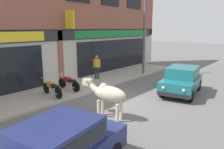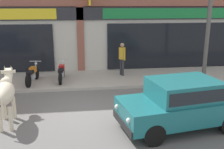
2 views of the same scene
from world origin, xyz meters
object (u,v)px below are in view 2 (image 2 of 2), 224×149
Objects in this scene: car_0 at (181,101)px; motorcycle_1 at (62,72)px; utility_pole at (210,8)px; cow at (6,92)px; motorcycle_0 at (32,75)px; pedestrian at (122,56)px.

motorcycle_1 is (-3.70, 4.98, -0.31)m from car_0.
car_0 is 5.52m from utility_pole.
utility_pole reaches higher than cow.
motorcycle_0 is at bearing 174.92° from utility_pole.
motorcycle_1 is 7.07m from utility_pole.
pedestrian is at bearing 10.92° from motorcycle_1.
motorcycle_1 is 0.28× the size of utility_pole.
pedestrian is at bearing 98.33° from car_0.
utility_pole is at bearing 21.88° from cow.
car_0 is 0.58× the size of utility_pole.
motorcycle_1 is 3.00m from pedestrian.
cow is at bearing -158.12° from utility_pole.
car_0 is 2.36× the size of pedestrian.
car_0 is 5.61m from pedestrian.
pedestrian is at bearing 10.66° from motorcycle_0.
car_0 is at bearing -53.42° from motorcycle_1.
car_0 reaches higher than motorcycle_1.
motorcycle_0 is 4.26m from pedestrian.
cow is 5.18m from car_0.
cow is at bearing -109.03° from motorcycle_1.
cow reaches higher than car_0.
motorcycle_1 is at bearing 70.97° from cow.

